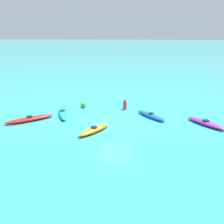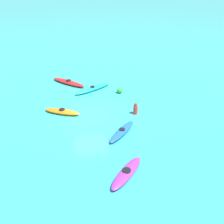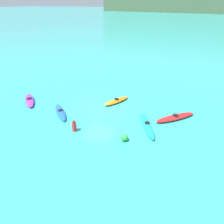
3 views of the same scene
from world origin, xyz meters
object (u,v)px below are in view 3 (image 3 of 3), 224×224
Objects in this scene: kayak_red at (175,117)px; person_near_shore at (74,126)px; kayak_blue at (60,112)px; kayak_orange at (117,101)px; buoy_green at (125,138)px; kayak_purple at (30,100)px; kayak_cyan at (147,125)px.

person_near_shore is at bearing -143.91° from kayak_red.
kayak_orange is (3.39, 3.80, 0.00)m from kayak_blue.
buoy_green is (6.08, -1.08, 0.07)m from kayak_blue.
kayak_red is at bearing 19.48° from kayak_blue.
person_near_shore reaches higher than kayak_blue.
buoy_green is at bearing -9.42° from kayak_purple.
kayak_blue is 9.27m from kayak_red.
kayak_red is 6.49× the size of buoy_green.
kayak_blue is 7.09m from kayak_cyan.
kayak_blue is at bearing -8.38° from kayak_purple.
kayak_cyan is 3.84× the size of person_near_shore.
kayak_cyan is at bearing 9.11° from kayak_blue.
kayak_orange is (7.35, 3.22, 0.00)m from kayak_purple.
kayak_blue is 0.86× the size of kayak_red.
kayak_purple is 0.90× the size of kayak_red.
buoy_green is (-2.66, -4.17, 0.07)m from kayak_red.
kayak_red is at bearing -7.59° from kayak_orange.
kayak_blue and kayak_red have the same top height.
kayak_blue is at bearing -170.89° from kayak_cyan.
person_near_shore is (-3.67, -0.44, 0.15)m from buoy_green.
kayak_blue is at bearing 147.70° from person_near_shore.
kayak_purple is 3.13× the size of person_near_shore.
kayak_purple and kayak_red have the same top height.
kayak_cyan is at bearing 2.81° from kayak_purple.
kayak_orange is 5.58m from buoy_green.
kayak_purple is 4.00m from kayak_blue.
kayak_cyan is 2.39m from buoy_green.
kayak_orange is at bearing 48.27° from kayak_blue.
kayak_cyan and kayak_red have the same top height.
person_near_shore is at bearing -173.14° from buoy_green.
buoy_green is (-0.92, -2.20, 0.07)m from kayak_cyan.
kayak_blue is 0.78× the size of kayak_cyan.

